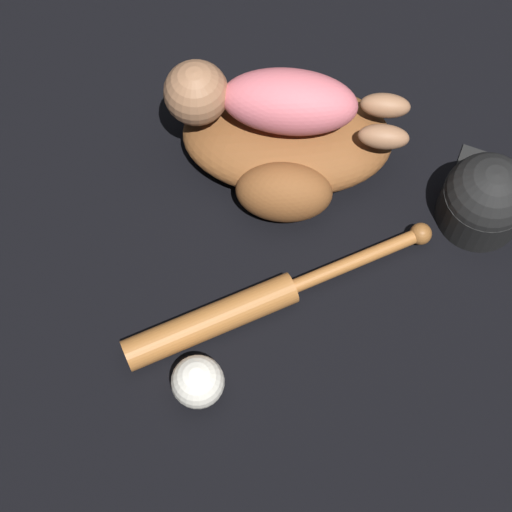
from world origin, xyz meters
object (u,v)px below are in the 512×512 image
baseball_bat (243,308)px  baseball_cap (485,198)px  baseball (198,382)px  baseball_glove (287,146)px  baby_figure (268,100)px

baseball_bat → baseball_cap: (-0.28, -0.31, 0.03)m
baseball → baseball_bat: bearing=-94.6°
baseball_glove → baseball_bat: baseball_glove is taller
baby_figure → baseball_cap: (-0.36, -0.03, -0.10)m
baseball_glove → baseball_cap: bearing=-174.0°
baseball_glove → baseball_bat: size_ratio=0.98×
baby_figure → baseball: size_ratio=4.85×
baseball_bat → baseball: size_ratio=5.11×
baseball_glove → baseball_bat: bearing=99.0°
baseball_bat → baseball: bearing=85.4°
baby_figure → baseball: baby_figure is taller
baseball_glove → baby_figure: baby_figure is taller
baseball → baby_figure: bearing=-80.4°
baseball_bat → baseball_cap: size_ratio=2.12×
baseball_bat → baseball_cap: 0.42m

